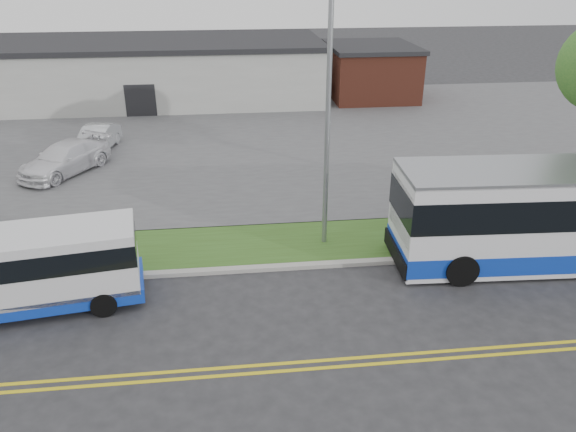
{
  "coord_description": "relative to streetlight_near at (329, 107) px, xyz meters",
  "views": [
    {
      "loc": [
        -0.48,
        -15.68,
        9.92
      ],
      "look_at": [
        1.54,
        1.99,
        1.6
      ],
      "focal_mm": 35.0,
      "sensor_mm": 36.0,
      "label": 1
    }
  ],
  "objects": [
    {
      "name": "ground",
      "position": [
        -3.0,
        -2.73,
        -5.23
      ],
      "size": [
        140.0,
        140.0,
        0.0
      ],
      "primitive_type": "plane",
      "color": "#28282B",
      "rests_on": "ground"
    },
    {
      "name": "lane_line_north",
      "position": [
        -3.0,
        -6.58,
        -5.23
      ],
      "size": [
        70.0,
        0.12,
        0.01
      ],
      "primitive_type": "cube",
      "color": "gold",
      "rests_on": "ground"
    },
    {
      "name": "lane_line_south",
      "position": [
        -3.0,
        -6.88,
        -5.23
      ],
      "size": [
        70.0,
        0.12,
        0.01
      ],
      "primitive_type": "cube",
      "color": "gold",
      "rests_on": "ground"
    },
    {
      "name": "curb",
      "position": [
        -3.0,
        -1.63,
        -5.16
      ],
      "size": [
        80.0,
        0.3,
        0.15
      ],
      "primitive_type": "cube",
      "color": "#9E9B93",
      "rests_on": "ground"
    },
    {
      "name": "verge",
      "position": [
        -3.0,
        0.17,
        -5.18
      ],
      "size": [
        80.0,
        3.3,
        0.1
      ],
      "primitive_type": "cube",
      "color": "#33511B",
      "rests_on": "ground"
    },
    {
      "name": "parking_lot",
      "position": [
        -3.0,
        14.27,
        -5.18
      ],
      "size": [
        80.0,
        25.0,
        0.1
      ],
      "primitive_type": "cube",
      "color": "#4C4C4F",
      "rests_on": "ground"
    },
    {
      "name": "commercial_building",
      "position": [
        -9.0,
        24.27,
        -3.05
      ],
      "size": [
        25.4,
        10.4,
        4.35
      ],
      "color": "#9E9E99",
      "rests_on": "ground"
    },
    {
      "name": "brick_wing",
      "position": [
        7.5,
        23.27,
        -3.27
      ],
      "size": [
        6.3,
        7.3,
        3.9
      ],
      "color": "brown",
      "rests_on": "ground"
    },
    {
      "name": "streetlight_near",
      "position": [
        0.0,
        0.0,
        0.0
      ],
      "size": [
        0.35,
        1.53,
        9.5
      ],
      "color": "gray",
      "rests_on": "verge"
    },
    {
      "name": "shuttle_bus",
      "position": [
        -9.08,
        -3.01,
        -3.88
      ],
      "size": [
        6.85,
        3.07,
        2.54
      ],
      "rotation": [
        0.0,
        0.0,
        0.15
      ],
      "color": "#0F32A6",
      "rests_on": "ground"
    },
    {
      "name": "parked_car_a",
      "position": [
        -10.51,
        12.1,
        -4.45
      ],
      "size": [
        2.13,
        4.31,
        1.36
      ],
      "primitive_type": "imported",
      "rotation": [
        0.0,
        0.0,
        -0.17
      ],
      "color": "#AEB1B5",
      "rests_on": "parking_lot"
    },
    {
      "name": "parked_car_b",
      "position": [
        -11.42,
        8.78,
        -4.4
      ],
      "size": [
        4.38,
        5.37,
        1.46
      ],
      "primitive_type": "imported",
      "rotation": [
        0.0,
        0.0,
        -0.55
      ],
      "color": "white",
      "rests_on": "parking_lot"
    }
  ]
}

